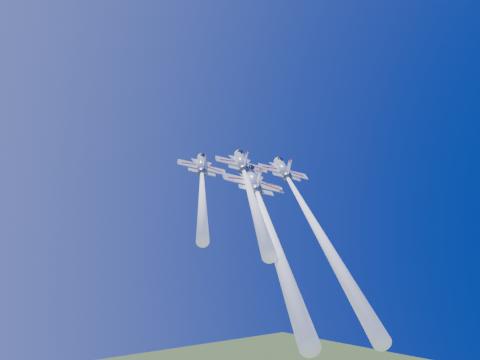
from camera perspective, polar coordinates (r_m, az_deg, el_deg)
jet_lead at (r=90.87m, az=0.88°, el=-0.55°), size 21.51×37.39×36.09m
jet_left at (r=88.20m, az=-4.07°, el=-0.47°), size 18.13×31.20×29.19m
jet_right at (r=81.03m, az=6.97°, el=-3.02°), size 24.48×44.33×48.24m
jet_slot at (r=78.44m, az=2.72°, el=-3.90°), size 24.08×42.30×42.21m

